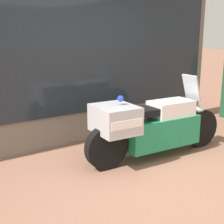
# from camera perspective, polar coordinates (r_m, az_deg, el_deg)

# --- Properties ---
(ground_plane) EXTENTS (60.00, 60.00, 0.00)m
(ground_plane) POSITION_cam_1_polar(r_m,az_deg,el_deg) (4.07, 4.80, -13.15)
(ground_plane) COLOR #8E604C
(shop_building) EXTENTS (6.40, 0.55, 4.16)m
(shop_building) POSITION_cam_1_polar(r_m,az_deg,el_deg) (5.14, -13.79, 16.27)
(shop_building) COLOR #6B6056
(shop_building) RESTS_ON ground
(window_display) EXTENTS (4.90, 0.30, 2.13)m
(window_display) POSITION_cam_1_polar(r_m,az_deg,el_deg) (5.72, -4.39, 0.33)
(window_display) COLOR slate
(window_display) RESTS_ON ground
(paramedic_motorcycle) EXTENTS (2.46, 0.67, 1.24)m
(paramedic_motorcycle) POSITION_cam_1_polar(r_m,az_deg,el_deg) (4.72, 6.95, -2.46)
(paramedic_motorcycle) COLOR black
(paramedic_motorcycle) RESTS_ON ground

